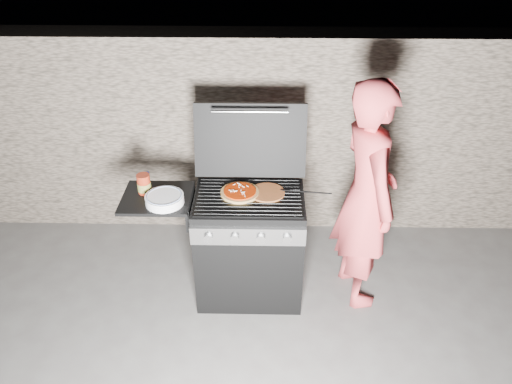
{
  "coord_description": "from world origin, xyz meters",
  "views": [
    {
      "loc": [
        0.11,
        -3.0,
        2.89
      ],
      "look_at": [
        0.05,
        0.0,
        0.95
      ],
      "focal_mm": 35.0,
      "sensor_mm": 36.0,
      "label": 1
    }
  ],
  "objects_px": {
    "gas_grill": "(217,245)",
    "sauce_jar": "(144,184)",
    "person": "(366,197)",
    "pizza_topped": "(240,192)"
  },
  "relations": [
    {
      "from": "pizza_topped",
      "to": "sauce_jar",
      "type": "distance_m",
      "value": 0.7
    },
    {
      "from": "gas_grill",
      "to": "person",
      "type": "xyz_separation_m",
      "value": [
        1.1,
        0.03,
        0.44
      ]
    },
    {
      "from": "gas_grill",
      "to": "pizza_topped",
      "type": "relative_size",
      "value": 4.8
    },
    {
      "from": "gas_grill",
      "to": "sauce_jar",
      "type": "height_order",
      "value": "sauce_jar"
    },
    {
      "from": "gas_grill",
      "to": "person",
      "type": "relative_size",
      "value": 0.75
    },
    {
      "from": "pizza_topped",
      "to": "person",
      "type": "height_order",
      "value": "person"
    },
    {
      "from": "gas_grill",
      "to": "person",
      "type": "height_order",
      "value": "person"
    },
    {
      "from": "gas_grill",
      "to": "sauce_jar",
      "type": "relative_size",
      "value": 9.02
    },
    {
      "from": "sauce_jar",
      "to": "pizza_topped",
      "type": "bearing_deg",
      "value": -1.35
    },
    {
      "from": "sauce_jar",
      "to": "person",
      "type": "height_order",
      "value": "person"
    }
  ]
}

